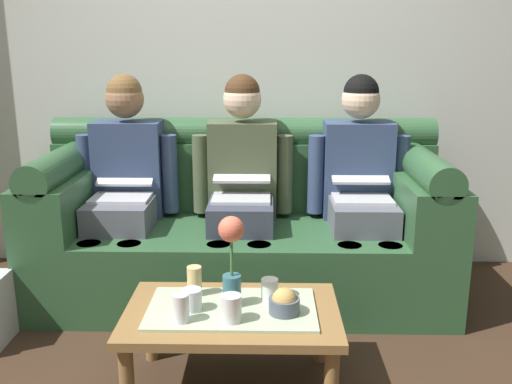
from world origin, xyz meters
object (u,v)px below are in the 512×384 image
person_middle (242,179)px  cup_far_center (192,300)px  couch (242,229)px  person_right (360,180)px  snack_bowl (284,303)px  cup_near_left (231,308)px  person_left (125,179)px  flower_vase (231,254)px  cup_far_right (194,281)px  cup_near_right (270,288)px  coffee_table (232,320)px  cup_far_left (181,308)px

person_middle → cup_far_center: (-0.15, -0.99, -0.25)m
couch → person_right: bearing=-0.3°
couch → snack_bowl: 1.03m
cup_near_left → cup_far_center: cup_near_left is taller
person_left → snack_bowl: person_left is taller
flower_vase → cup_far_right: flower_vase is taller
person_right → flower_vase: size_ratio=3.29×
couch → cup_near_right: (0.15, -0.88, 0.03)m
flower_vase → cup_far_center: flower_vase is taller
cup_near_left → cup_far_center: 0.18m
person_right → cup_near_right: 1.03m
person_right → person_left: bearing=180.0°
flower_vase → cup_near_left: 0.21m
couch → person_middle: person_middle is taller
cup_near_left → cup_near_right: size_ratio=1.27×
coffee_table → cup_near_left: (0.01, -0.11, 0.11)m
couch → flower_vase: 0.97m
flower_vase → snack_bowl: size_ratio=3.06×
coffee_table → cup_far_left: size_ratio=7.82×
flower_vase → cup_far_left: bearing=-141.3°
snack_bowl → cup_far_right: (-0.37, 0.16, 0.02)m
coffee_table → cup_far_center: (-0.15, -0.02, 0.10)m
person_right → cup_far_right: size_ratio=9.87×
flower_vase → cup_near_right: flower_vase is taller
person_middle → cup_far_left: bearing=-99.6°
person_middle → coffee_table: size_ratio=1.43×
person_right → cup_far_left: person_right is taller
couch → cup_far_right: couch is taller
person_middle → coffee_table: (0.00, -0.96, -0.35)m
coffee_table → cup_far_left: 0.25m
couch → snack_bowl: bearing=-78.4°
person_left → couch: bearing=0.3°
person_left → cup_far_right: person_left is taller
cup_near_left → cup_near_right: 0.25m
person_right → person_middle: bearing=-180.0°
snack_bowl → cup_far_center: snack_bowl is taller
cup_near_left → cup_near_right: (0.14, 0.21, -0.01)m
couch → cup_near_left: bearing=-89.7°
person_left → flower_vase: size_ratio=3.29×
coffee_table → cup_far_left: (-0.18, -0.12, 0.11)m
coffee_table → flower_vase: size_ratio=2.31×
coffee_table → cup_far_center: cup_far_center is taller
person_middle → cup_far_right: (-0.16, -0.85, -0.23)m
flower_vase → cup_near_right: (0.15, 0.07, -0.18)m
snack_bowl → cup_near_right: (-0.06, 0.13, -0.00)m
person_right → flower_vase: 1.15m
person_right → cup_far_left: 1.39m
snack_bowl → cup_far_center: (-0.36, 0.02, 0.00)m
cup_near_left → cup_near_right: bearing=55.0°
person_left → cup_far_right: size_ratio=9.87×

